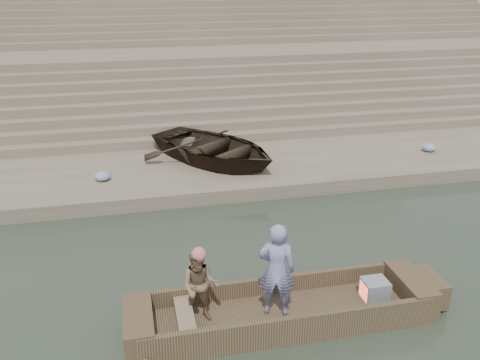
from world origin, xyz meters
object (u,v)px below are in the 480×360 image
object	(u,v)px
main_rowboat	(282,316)
rowing_man	(200,286)
television	(374,290)
standing_man	(276,270)
beached_rowboat	(214,148)

from	to	relation	value
main_rowboat	rowing_man	distance (m)	1.67
main_rowboat	television	xyz separation A→B (m)	(1.80, 0.00, 0.31)
standing_man	television	distance (m)	2.04
main_rowboat	beached_rowboat	world-z (taller)	beached_rowboat
standing_man	television	size ratio (longest dim) A/B	3.90
main_rowboat	beached_rowboat	size ratio (longest dim) A/B	1.11
main_rowboat	television	world-z (taller)	television
main_rowboat	beached_rowboat	distance (m)	7.55
rowing_man	television	distance (m)	3.30
rowing_man	main_rowboat	bearing A→B (deg)	12.30
television	standing_man	bearing A→B (deg)	-179.91
rowing_man	beached_rowboat	distance (m)	7.56
standing_man	rowing_man	size ratio (longest dim) A/B	1.31
rowing_man	beached_rowboat	xyz separation A→B (m)	(1.53, 7.40, -0.04)
rowing_man	television	bearing A→B (deg)	14.79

